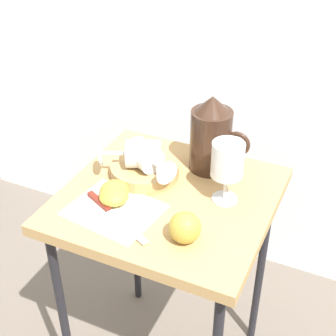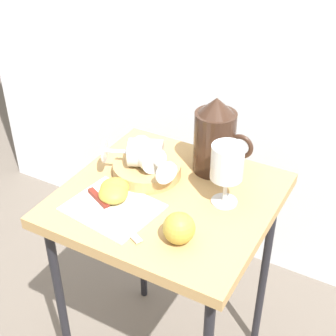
# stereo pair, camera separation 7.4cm
# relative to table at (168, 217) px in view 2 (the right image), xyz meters

# --- Properties ---
(curtain_drape) EXTENTS (2.40, 0.03, 1.81)m
(curtain_drape) POSITION_rel_table_xyz_m (0.00, 0.61, 0.29)
(curtain_drape) COLOR white
(curtain_drape) RESTS_ON ground_plane
(table) EXTENTS (0.52, 0.50, 0.68)m
(table) POSITION_rel_table_xyz_m (0.00, 0.00, 0.00)
(table) COLOR tan
(table) RESTS_ON ground_plane
(linen_napkin) EXTENTS (0.23, 0.20, 0.00)m
(linen_napkin) POSITION_rel_table_xyz_m (-0.09, -0.11, 0.07)
(linen_napkin) COLOR silver
(linen_napkin) RESTS_ON table
(basket_tray) EXTENTS (0.18, 0.18, 0.03)m
(basket_tray) POSITION_rel_table_xyz_m (-0.09, 0.05, 0.09)
(basket_tray) COLOR tan
(basket_tray) RESTS_ON table
(pitcher) EXTENTS (0.16, 0.11, 0.21)m
(pitcher) POSITION_rel_table_xyz_m (0.05, 0.16, 0.16)
(pitcher) COLOR #382319
(pitcher) RESTS_ON table
(wine_glass_upright) EXTENTS (0.08, 0.08, 0.16)m
(wine_glass_upright) POSITION_rel_table_xyz_m (0.13, 0.04, 0.18)
(wine_glass_upright) COLOR silver
(wine_glass_upright) RESTS_ON table
(wine_glass_tipped_near) EXTENTS (0.17, 0.12, 0.07)m
(wine_glass_tipped_near) POSITION_rel_table_xyz_m (-0.09, 0.04, 0.14)
(wine_glass_tipped_near) COLOR silver
(wine_glass_tipped_near) RESTS_ON basket_tray
(wine_glass_tipped_far) EXTENTS (0.16, 0.13, 0.07)m
(wine_glass_tipped_far) POSITION_rel_table_xyz_m (-0.08, 0.04, 0.14)
(wine_glass_tipped_far) COLOR silver
(wine_glass_tipped_far) RESTS_ON basket_tray
(apple_half_left) EXTENTS (0.07, 0.07, 0.04)m
(apple_half_left) POSITION_rel_table_xyz_m (-0.11, -0.07, 0.09)
(apple_half_left) COLOR #B29938
(apple_half_left) RESTS_ON linen_napkin
(apple_half_right) EXTENTS (0.07, 0.07, 0.04)m
(apple_half_right) POSITION_rel_table_xyz_m (-0.10, -0.09, 0.09)
(apple_half_right) COLOR #B29938
(apple_half_right) RESTS_ON linen_napkin
(apple_whole) EXTENTS (0.07, 0.07, 0.07)m
(apple_whole) POSITION_rel_table_xyz_m (0.10, -0.14, 0.11)
(apple_whole) COLOR #B29938
(apple_whole) RESTS_ON table
(knife) EXTENTS (0.21, 0.11, 0.01)m
(knife) POSITION_rel_table_xyz_m (-0.10, -0.12, 0.08)
(knife) COLOR silver
(knife) RESTS_ON linen_napkin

